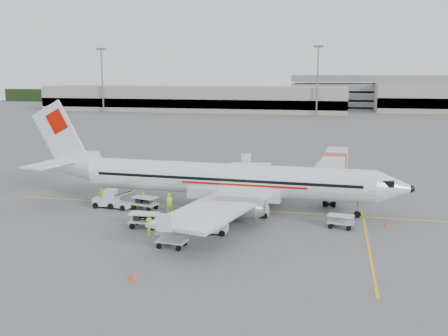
{
  "coord_description": "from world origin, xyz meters",
  "views": [
    {
      "loc": [
        11.01,
        -47.45,
        13.38
      ],
      "look_at": [
        0.0,
        2.0,
        3.8
      ],
      "focal_mm": 40.0,
      "sensor_mm": 36.0,
      "label": 1
    }
  ],
  "objects_px": {
    "aircraft": "(226,158)",
    "tug_fore": "(257,208)",
    "belt_loader": "(117,196)",
    "jet_bridge": "(334,174)",
    "tug_mid": "(216,225)",
    "tug_aft": "(106,198)"
  },
  "relations": [
    {
      "from": "aircraft",
      "to": "tug_aft",
      "type": "relative_size",
      "value": 15.68
    },
    {
      "from": "belt_loader",
      "to": "jet_bridge",
      "type": "bearing_deg",
      "value": 42.3
    },
    {
      "from": "tug_fore",
      "to": "tug_mid",
      "type": "bearing_deg",
      "value": -117.49
    },
    {
      "from": "tug_mid",
      "to": "tug_aft",
      "type": "height_order",
      "value": "tug_aft"
    },
    {
      "from": "jet_bridge",
      "to": "belt_loader",
      "type": "distance_m",
      "value": 24.19
    },
    {
      "from": "jet_bridge",
      "to": "tug_mid",
      "type": "distance_m",
      "value": 19.83
    },
    {
      "from": "tug_fore",
      "to": "tug_aft",
      "type": "relative_size",
      "value": 0.93
    },
    {
      "from": "aircraft",
      "to": "tug_fore",
      "type": "xyz_separation_m",
      "value": [
        3.46,
        -2.02,
        -4.35
      ]
    },
    {
      "from": "aircraft",
      "to": "tug_fore",
      "type": "bearing_deg",
      "value": -28.39
    },
    {
      "from": "aircraft",
      "to": "tug_mid",
      "type": "bearing_deg",
      "value": -82.35
    },
    {
      "from": "tug_mid",
      "to": "jet_bridge",
      "type": "bearing_deg",
      "value": 60.56
    },
    {
      "from": "tug_fore",
      "to": "tug_mid",
      "type": "distance_m",
      "value": 6.5
    },
    {
      "from": "belt_loader",
      "to": "aircraft",
      "type": "bearing_deg",
      "value": 24.92
    },
    {
      "from": "aircraft",
      "to": "tug_aft",
      "type": "distance_m",
      "value": 13.01
    },
    {
      "from": "tug_fore",
      "to": "jet_bridge",
      "type": "bearing_deg",
      "value": 54.71
    },
    {
      "from": "belt_loader",
      "to": "tug_aft",
      "type": "distance_m",
      "value": 1.29
    },
    {
      "from": "aircraft",
      "to": "tug_fore",
      "type": "distance_m",
      "value": 5.91
    },
    {
      "from": "jet_bridge",
      "to": "aircraft",
      "type": "bearing_deg",
      "value": -135.05
    },
    {
      "from": "tug_fore",
      "to": "tug_aft",
      "type": "bearing_deg",
      "value": 176.59
    },
    {
      "from": "jet_bridge",
      "to": "belt_loader",
      "type": "xyz_separation_m",
      "value": [
        -21.35,
        -11.31,
        -1.06
      ]
    },
    {
      "from": "jet_bridge",
      "to": "belt_loader",
      "type": "relative_size",
      "value": 3.9
    },
    {
      "from": "aircraft",
      "to": "jet_bridge",
      "type": "bearing_deg",
      "value": 43.33
    }
  ]
}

